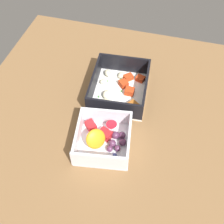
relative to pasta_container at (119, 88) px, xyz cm
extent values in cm
cube|color=brown|center=(9.97, 1.31, -2.91)|extent=(80.00, 80.00, 2.00)
cube|color=white|center=(-0.03, 0.00, -1.61)|extent=(19.31, 16.56, 0.60)
cube|color=black|center=(-8.79, -0.69, 1.44)|extent=(1.79, 15.19, 5.50)
cube|color=black|center=(8.73, 0.69, 1.44)|extent=(1.79, 15.19, 5.50)
cube|color=black|center=(-0.60, 7.27, 1.44)|extent=(16.97, 1.93, 5.50)
cube|color=black|center=(0.55, -7.27, 1.44)|extent=(16.97, 1.93, 5.50)
ellipsoid|color=beige|center=(-5.79, -0.96, -0.46)|extent=(2.48, 1.77, 1.22)
ellipsoid|color=beige|center=(-5.56, -4.98, -0.36)|extent=(3.26, 2.91, 1.35)
ellipsoid|color=beige|center=(-2.05, -5.30, -0.55)|extent=(2.46, 2.65, 1.08)
ellipsoid|color=beige|center=(5.28, -2.61, -0.41)|extent=(2.95, 3.12, 1.28)
ellipsoid|color=beige|center=(6.37, 1.56, -0.47)|extent=(2.71, 2.18, 1.20)
ellipsoid|color=beige|center=(7.20, -1.39, -0.57)|extent=(2.29, 2.56, 1.06)
ellipsoid|color=beige|center=(2.71, -3.11, -0.33)|extent=(2.88, 2.08, 1.40)
ellipsoid|color=beige|center=(7.22, -4.90, -0.44)|extent=(3.03, 2.84, 1.24)
cube|color=red|center=(-0.08, 2.91, -0.47)|extent=(2.32, 2.51, 1.68)
cube|color=red|center=(-6.07, 4.80, -0.66)|extent=(2.69, 2.97, 1.30)
cube|color=red|center=(-2.53, 0.57, -0.45)|extent=(3.21, 3.20, 1.71)
cube|color=#AD5B1E|center=(4.68, 5.05, -0.49)|extent=(3.25, 3.32, 1.63)
cube|color=red|center=(-5.55, 1.77, -0.59)|extent=(3.24, 3.24, 1.43)
cube|color=#387A33|center=(-5.11, -0.79, -1.21)|extent=(0.60, 0.40, 0.20)
cube|color=#387A33|center=(-3.02, -4.51, -1.21)|extent=(0.60, 0.40, 0.20)
cube|color=#387A33|center=(-0.24, 0.58, -1.21)|extent=(0.60, 0.40, 0.20)
cube|color=#387A33|center=(3.48, -5.14, -1.21)|extent=(0.60, 0.40, 0.20)
cube|color=#387A33|center=(4.36, 0.76, -1.21)|extent=(0.60, 0.40, 0.20)
cube|color=white|center=(17.77, 0.45, -1.61)|extent=(15.63, 15.06, 0.60)
cube|color=white|center=(11.26, -0.56, 1.08)|extent=(2.60, 13.04, 4.77)
cube|color=white|center=(24.29, 1.46, 1.08)|extent=(2.60, 13.04, 4.77)
cube|color=white|center=(16.81, 6.62, 1.08)|extent=(12.53, 2.52, 4.77)
cube|color=white|center=(18.73, -5.73, 1.08)|extent=(12.53, 2.52, 4.77)
ellipsoid|color=orange|center=(18.77, -1.18, 1.17)|extent=(6.47, 6.45, 4.75)
cube|color=red|center=(14.23, -3.94, -0.44)|extent=(3.57, 3.58, 1.73)
cube|color=red|center=(15.84, 0.36, -0.35)|extent=(3.45, 3.87, 1.92)
sphere|color=#562D4C|center=(16.99, 5.12, -0.39)|extent=(1.83, 1.83, 1.83)
sphere|color=#562D4C|center=(18.02, 2.74, -0.37)|extent=(1.88, 1.88, 1.88)
sphere|color=#562D4C|center=(15.50, 2.89, -0.33)|extent=(1.96, 1.96, 1.96)
sphere|color=#562D4C|center=(19.56, 2.52, -0.52)|extent=(1.56, 1.56, 1.56)
sphere|color=#562D4C|center=(18.93, 4.30, -0.54)|extent=(1.54, 1.54, 1.54)
sphere|color=#562D4C|center=(15.03, 4.48, -0.39)|extent=(1.83, 1.83, 1.83)
cone|color=red|center=(13.36, 1.72, -0.20)|extent=(2.78, 2.78, 2.22)
sphere|color=navy|center=(22.03, 3.16, -0.85)|extent=(0.90, 0.90, 0.90)
sphere|color=navy|center=(20.83, 4.16, -0.78)|extent=(1.05, 1.05, 1.05)
sphere|color=navy|center=(21.40, 5.15, -0.78)|extent=(1.06, 1.06, 1.06)
camera|label=1|loc=(56.03, 12.97, 60.84)|focal=47.53mm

